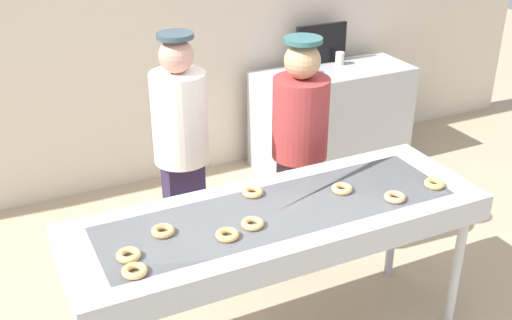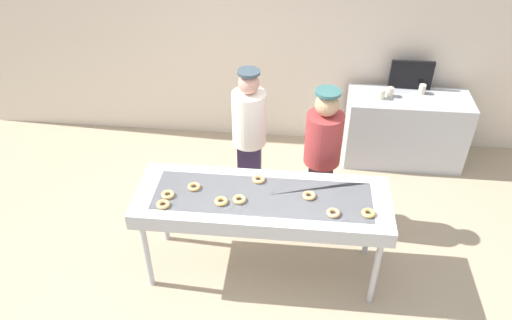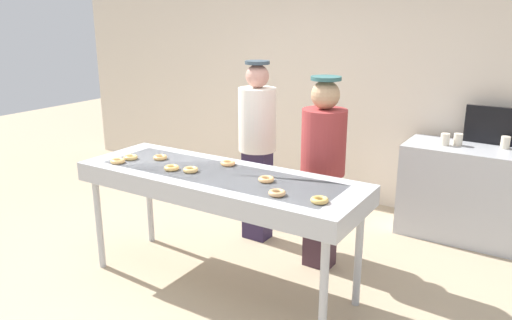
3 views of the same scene
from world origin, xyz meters
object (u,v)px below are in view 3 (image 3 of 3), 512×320
Objects in this scene: glazed_donut_3 at (172,168)px; paper_cup_0 at (445,139)px; glazed_donut_4 at (131,157)px; glazed_donut_7 at (266,179)px; glazed_donut_0 at (160,157)px; paper_cup_2 at (458,139)px; glazed_donut_2 at (118,161)px; fryer_conveyor at (218,183)px; glazed_donut_5 at (277,193)px; glazed_donut_6 at (228,163)px; glazed_donut_8 at (320,200)px; glazed_donut_1 at (191,170)px; prep_counter at (481,195)px; menu_display at (493,126)px; worker_baker at (323,161)px; worker_assistant at (257,141)px; paper_cup_1 at (505,142)px.

paper_cup_0 is at bearing 52.50° from glazed_donut_3.
glazed_donut_7 is at bearing 5.02° from glazed_donut_4.
glazed_donut_7 is (1.03, -0.02, 0.00)m from glazed_donut_0.
glazed_donut_3 is 1.02× the size of paper_cup_2.
paper_cup_2 reaches higher than glazed_donut_2.
glazed_donut_2 is 1.02× the size of paper_cup_2.
fryer_conveyor is 19.52× the size of glazed_donut_0.
fryer_conveyor is 0.87m from glazed_donut_2.
glazed_donut_5 is (1.46, 0.04, 0.00)m from glazed_donut_2.
glazed_donut_2 is at bearing -151.68° from glazed_donut_6.
glazed_donut_8 is 2.11m from paper_cup_0.
paper_cup_0 reaches higher than glazed_donut_1.
glazed_donut_6 is at bearing 64.46° from glazed_donut_1.
glazed_donut_5 is at bearing -6.57° from glazed_donut_1.
prep_counter is at bearing 47.16° from glazed_donut_6.
glazed_donut_5 is 1.02× the size of paper_cup_2.
glazed_donut_1 is at bearing -130.81° from prep_counter.
glazed_donut_6 and glazed_donut_7 have the same top height.
glazed_donut_2 is at bearing -137.89° from prep_counter.
glazed_donut_0 reaches higher than prep_counter.
paper_cup_0 is (1.42, 2.02, -0.00)m from glazed_donut_1.
glazed_donut_2 is at bearing -133.93° from paper_cup_0.
glazed_donut_2 and glazed_donut_3 have the same top height.
paper_cup_0 is (1.23, 1.93, 0.10)m from fryer_conveyor.
glazed_donut_8 is (1.74, -0.07, 0.00)m from glazed_donut_4.
glazed_donut_7 is 0.23× the size of menu_display.
glazed_donut_3 is at bearing -4.96° from glazed_donut_4.
paper_cup_0 reaches higher than glazed_donut_3.
glazed_donut_5 is at bearing -44.83° from glazed_donut_7.
glazed_donut_1 is 1.00× the size of glazed_donut_3.
glazed_donut_3 is 0.23× the size of menu_display.
fryer_conveyor is 2.58m from prep_counter.
glazed_donut_1 is at bearing 64.76° from worker_baker.
glazed_donut_1 is at bearing 101.77° from worker_assistant.
glazed_donut_3 is 0.77m from glazed_donut_7.
glazed_donut_4 is at bearing -174.98° from glazed_donut_7.
glazed_donut_3 is 1.00× the size of glazed_donut_5.
glazed_donut_0 is 1.00× the size of glazed_donut_1.
menu_display reaches higher than glazed_donut_6.
glazed_donut_1 is (-0.19, -0.08, 0.10)m from fryer_conveyor.
menu_display reaches higher than glazed_donut_5.
glazed_donut_4 is 1.02× the size of paper_cup_0.
paper_cup_1 is at bearing 50.66° from fryer_conveyor.
glazed_donut_4 is (-0.48, 0.04, 0.00)m from glazed_donut_3.
glazed_donut_0 is 1.00× the size of glazed_donut_7.
worker_assistant is at bearing -143.99° from menu_display.
glazed_donut_4 is (-0.21, -0.13, 0.00)m from glazed_donut_0.
glazed_donut_0 and glazed_donut_2 have the same top height.
paper_cup_1 is (1.73, 2.11, 0.10)m from fryer_conveyor.
glazed_donut_7 is 2.50m from menu_display.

